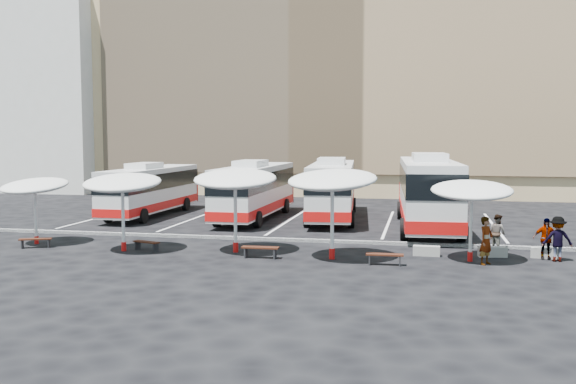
% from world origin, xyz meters
% --- Properties ---
extents(ground, '(120.00, 120.00, 0.00)m').
position_xyz_m(ground, '(0.00, 0.00, 0.00)').
color(ground, black).
rests_on(ground, ground).
extents(sandstone_building, '(42.00, 18.25, 29.60)m').
position_xyz_m(sandstone_building, '(0.00, 31.87, 12.63)').
color(sandstone_building, tan).
rests_on(sandstone_building, ground).
extents(apartment_block, '(14.00, 14.00, 18.00)m').
position_xyz_m(apartment_block, '(-28.00, 28.00, 9.00)').
color(apartment_block, silver).
rests_on(apartment_block, ground).
extents(curb_divider, '(34.00, 0.25, 0.15)m').
position_xyz_m(curb_divider, '(0.00, 0.50, 0.07)').
color(curb_divider, black).
rests_on(curb_divider, ground).
extents(bay_lines, '(24.15, 12.00, 0.01)m').
position_xyz_m(bay_lines, '(0.00, 8.00, 0.01)').
color(bay_lines, white).
rests_on(bay_lines, ground).
extents(bus_0, '(2.67, 10.93, 3.46)m').
position_xyz_m(bus_0, '(-9.23, 8.63, 1.77)').
color(bus_0, silver).
rests_on(bus_0, ground).
extents(bus_1, '(2.80, 11.62, 3.68)m').
position_xyz_m(bus_1, '(-2.25, 8.47, 1.88)').
color(bus_1, silver).
rests_on(bus_1, ground).
extents(bus_2, '(3.66, 12.27, 3.84)m').
position_xyz_m(bus_2, '(2.45, 9.53, 1.96)').
color(bus_2, silver).
rests_on(bus_2, ground).
extents(bus_3, '(3.64, 13.46, 4.23)m').
position_xyz_m(bus_3, '(8.21, 6.48, 2.16)').
color(bus_3, silver).
rests_on(bus_3, ground).
extents(sunshade_0, '(3.31, 3.35, 3.26)m').
position_xyz_m(sunshade_0, '(-10.10, -2.69, 2.77)').
color(sunshade_0, silver).
rests_on(sunshade_0, ground).
extents(sunshade_1, '(3.82, 3.86, 3.60)m').
position_xyz_m(sunshade_1, '(-5.14, -3.61, 3.06)').
color(sunshade_1, silver).
rests_on(sunshade_1, ground).
extents(sunshade_2, '(4.04, 4.08, 3.82)m').
position_xyz_m(sunshade_2, '(-0.15, -2.83, 3.25)').
color(sunshade_2, silver).
rests_on(sunshade_2, ground).
extents(sunshade_3, '(4.40, 4.44, 3.90)m').
position_xyz_m(sunshade_3, '(4.26, -3.56, 3.31)').
color(sunshade_3, silver).
rests_on(sunshade_3, ground).
extents(sunshade_4, '(3.29, 3.34, 3.44)m').
position_xyz_m(sunshade_4, '(9.89, -2.87, 2.92)').
color(sunshade_4, silver).
rests_on(sunshade_4, ground).
extents(wood_bench_0, '(1.47, 0.93, 0.44)m').
position_xyz_m(wood_bench_0, '(-9.49, -3.71, 0.34)').
color(wood_bench_0, black).
rests_on(wood_bench_0, ground).
extents(wood_bench_1, '(1.38, 0.75, 0.41)m').
position_xyz_m(wood_bench_1, '(-4.21, -3.25, 0.31)').
color(wood_bench_1, black).
rests_on(wood_bench_1, ground).
extents(wood_bench_2, '(1.59, 0.45, 0.49)m').
position_xyz_m(wood_bench_2, '(1.27, -4.00, 0.37)').
color(wood_bench_2, black).
rests_on(wood_bench_2, ground).
extents(wood_bench_3, '(1.50, 0.42, 0.46)m').
position_xyz_m(wood_bench_3, '(6.50, -4.41, 0.35)').
color(wood_bench_3, black).
rests_on(wood_bench_3, ground).
extents(conc_bench_0, '(1.15, 0.41, 0.43)m').
position_xyz_m(conc_bench_0, '(8.14, -2.01, 0.21)').
color(conc_bench_0, gray).
rests_on(conc_bench_0, ground).
extents(conc_bench_1, '(1.23, 0.59, 0.44)m').
position_xyz_m(conc_bench_1, '(10.90, -1.71, 0.22)').
color(conc_bench_1, gray).
rests_on(conc_bench_1, ground).
extents(conc_bench_2, '(1.22, 0.61, 0.44)m').
position_xyz_m(conc_bench_2, '(13.06, -1.55, 0.22)').
color(conc_bench_2, gray).
rests_on(conc_bench_2, ground).
extents(passenger_0, '(0.79, 0.84, 1.93)m').
position_xyz_m(passenger_0, '(10.45, -3.47, 0.97)').
color(passenger_0, black).
rests_on(passenger_0, ground).
extents(passenger_1, '(0.97, 1.02, 1.65)m').
position_xyz_m(passenger_1, '(11.29, -0.13, 0.83)').
color(passenger_1, black).
rests_on(passenger_1, ground).
extents(passenger_2, '(1.02, 0.43, 1.73)m').
position_xyz_m(passenger_2, '(13.00, -1.78, 0.87)').
color(passenger_2, black).
rests_on(passenger_2, ground).
extents(passenger_3, '(1.21, 0.71, 1.86)m').
position_xyz_m(passenger_3, '(13.39, -2.17, 0.93)').
color(passenger_3, black).
rests_on(passenger_3, ground).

